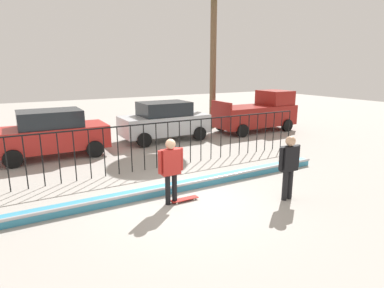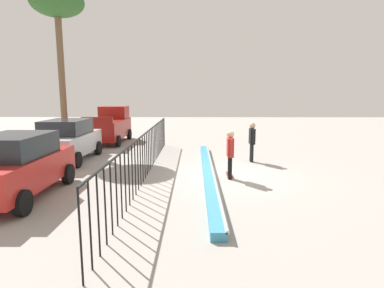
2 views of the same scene
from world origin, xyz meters
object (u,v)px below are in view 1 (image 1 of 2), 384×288
(skateboard, at_px, (184,199))
(pickup_truck, at_px, (258,113))
(skateboarder, at_px, (171,166))
(parked_car_silver, at_px, (164,121))
(camera_operator, at_px, (289,162))
(parked_car_red, at_px, (51,133))

(skateboard, height_order, pickup_truck, pickup_truck)
(skateboarder, bearing_deg, parked_car_silver, 100.70)
(skateboard, bearing_deg, camera_operator, -11.30)
(pickup_truck, bearing_deg, skateboard, -143.40)
(parked_car_red, bearing_deg, camera_operator, -60.39)
(parked_car_red, bearing_deg, skateboard, -72.16)
(parked_car_red, bearing_deg, skateboarder, -75.01)
(camera_operator, bearing_deg, parked_car_silver, -52.44)
(skateboarder, xyz_separation_m, pickup_truck, (8.74, 6.70, -0.03))
(camera_operator, bearing_deg, skateboard, 12.18)
(skateboarder, relative_size, camera_operator, 0.99)
(skateboarder, bearing_deg, skateboard, 29.91)
(skateboarder, relative_size, skateboard, 2.22)
(parked_car_red, bearing_deg, parked_car_silver, 3.21)
(skateboard, height_order, camera_operator, camera_operator)
(skateboarder, height_order, skateboard, skateboarder)
(camera_operator, bearing_deg, pickup_truck, -86.99)
(skateboard, bearing_deg, parked_car_red, 126.31)
(skateboard, relative_size, camera_operator, 0.45)
(skateboard, relative_size, parked_car_red, 0.19)
(camera_operator, distance_m, parked_car_silver, 8.48)
(pickup_truck, bearing_deg, skateboarder, -144.76)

